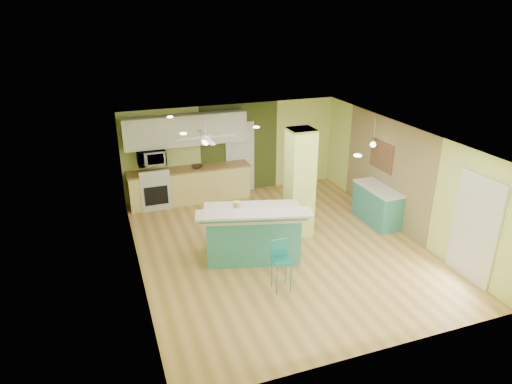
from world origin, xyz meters
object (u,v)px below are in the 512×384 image
bar_stool (280,257)px  side_counter (377,205)px  peninsula (253,233)px  fruit_bowl (197,167)px  canister (237,206)px

bar_stool → side_counter: (3.30, 1.82, -0.21)m
peninsula → bar_stool: bearing=-70.2°
fruit_bowl → canister: bearing=-88.1°
bar_stool → canister: bearing=106.7°
peninsula → fruit_bowl: 3.37m
peninsula → fruit_bowl: peninsula is taller
canister → peninsula: bearing=-30.5°
peninsula → bar_stool: size_ratio=2.41×
side_counter → canister: (-3.68, -0.40, 0.69)m
bar_stool → canister: (-0.38, 1.43, 0.49)m
peninsula → side_counter: size_ratio=1.69×
fruit_bowl → canister: canister is taller
peninsula → side_counter: 3.44m
peninsula → side_counter: peninsula is taller
bar_stool → side_counter: size_ratio=0.70×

